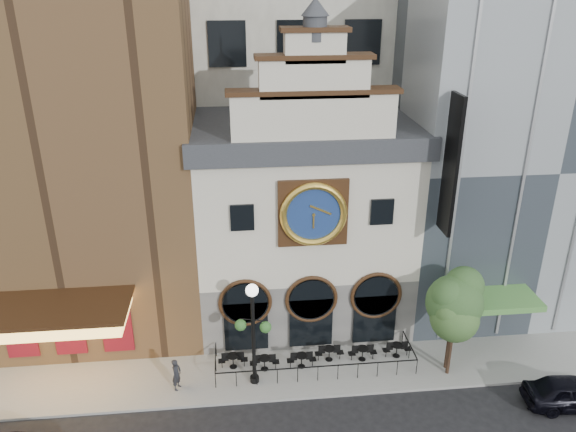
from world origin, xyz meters
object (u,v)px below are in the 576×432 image
(bistro_1, at_px, (265,362))
(tree_left, at_px, (456,298))
(lamppost, at_px, (253,323))
(bistro_3, at_px, (329,353))
(tree_right, at_px, (456,314))
(bistro_4, at_px, (362,353))
(car_right, at_px, (572,393))
(bistro_2, at_px, (302,360))
(bistro_0, at_px, (233,360))
(bistro_5, at_px, (397,349))
(pedestrian, at_px, (177,374))

(bistro_1, height_order, tree_left, tree_left)
(lamppost, xyz_separation_m, tree_left, (10.42, 0.15, 0.69))
(bistro_3, relative_size, lamppost, 0.27)
(bistro_3, height_order, tree_right, tree_right)
(bistro_4, relative_size, tree_left, 0.27)
(bistro_3, relative_size, tree_left, 0.27)
(car_right, distance_m, lamppost, 16.10)
(bistro_1, bearing_deg, bistro_2, 0.45)
(car_right, height_order, lamppost, lamppost)
(bistro_4, relative_size, lamppost, 0.27)
(bistro_4, xyz_separation_m, car_right, (9.49, -4.42, 0.18))
(bistro_0, relative_size, car_right, 0.34)
(bistro_0, distance_m, bistro_3, 5.27)
(bistro_4, distance_m, bistro_5, 1.97)
(bistro_3, bearing_deg, bistro_2, -164.77)
(car_right, relative_size, pedestrian, 2.65)
(bistro_5, bearing_deg, lamppost, -170.76)
(pedestrian, bearing_deg, bistro_5, -60.21)
(bistro_0, bearing_deg, lamppost, -49.65)
(lamppost, relative_size, tree_right, 1.16)
(bistro_3, distance_m, bistro_4, 1.83)
(bistro_3, distance_m, tree_right, 7.12)
(tree_right, bearing_deg, bistro_2, 170.66)
(pedestrian, bearing_deg, bistro_1, -54.09)
(bistro_4, bearing_deg, lamppost, -168.72)
(bistro_3, distance_m, pedestrian, 8.28)
(tree_right, bearing_deg, lamppost, 178.14)
(bistro_4, relative_size, bistro_5, 1.00)
(bistro_0, height_order, tree_left, tree_left)
(pedestrian, bearing_deg, bistro_3, -56.61)
(bistro_5, height_order, pedestrian, pedestrian)
(bistro_2, distance_m, tree_left, 8.75)
(car_right, relative_size, tree_left, 0.79)
(tree_left, bearing_deg, bistro_1, 175.50)
(bistro_1, xyz_separation_m, bistro_5, (7.38, 0.38, 0.00))
(bistro_4, relative_size, pedestrian, 0.90)
(car_right, height_order, pedestrian, pedestrian)
(pedestrian, distance_m, lamppost, 4.81)
(bistro_5, relative_size, tree_right, 0.32)
(bistro_0, bearing_deg, bistro_2, -5.46)
(bistro_0, bearing_deg, pedestrian, -153.84)
(bistro_2, distance_m, tree_right, 8.46)
(tree_left, bearing_deg, car_right, -33.57)
(bistro_1, relative_size, lamppost, 0.27)
(pedestrian, bearing_deg, lamppost, -65.24)
(bistro_2, bearing_deg, bistro_5, 3.83)
(bistro_0, xyz_separation_m, tree_left, (11.51, -1.14, 3.83))
(bistro_1, distance_m, tree_right, 10.31)
(bistro_2, distance_m, bistro_4, 3.42)
(bistro_1, xyz_separation_m, tree_left, (9.83, -0.77, 3.83))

